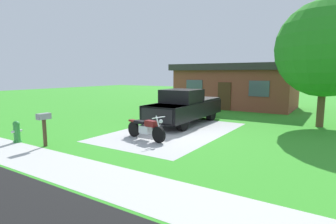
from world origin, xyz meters
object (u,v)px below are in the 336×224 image
object	(u,v)px
pickup_truck	(186,106)
mailbox	(44,121)
motorcycle	(146,128)
shade_tree	(325,49)
fire_hydrant	(17,132)
neighbor_house	(236,85)

from	to	relation	value
pickup_truck	mailbox	size ratio (longest dim) A/B	4.49
motorcycle	shade_tree	size ratio (longest dim) A/B	0.34
motorcycle	fire_hydrant	size ratio (longest dim) A/B	2.52
pickup_truck	shade_tree	distance (m)	7.58
motorcycle	fire_hydrant	bearing A→B (deg)	-142.55
pickup_truck	shade_tree	size ratio (longest dim) A/B	0.89
pickup_truck	fire_hydrant	xyz separation A→B (m)	(-3.65, -7.31, -0.53)
fire_hydrant	motorcycle	bearing A→B (deg)	37.45
neighbor_house	motorcycle	bearing A→B (deg)	-87.14
mailbox	neighbor_house	world-z (taller)	neighbor_house
pickup_truck	neighbor_house	bearing A→B (deg)	91.41
motorcycle	fire_hydrant	distance (m)	5.14
motorcycle	pickup_truck	distance (m)	4.23
motorcycle	fire_hydrant	world-z (taller)	motorcycle
mailbox	shade_tree	world-z (taller)	shade_tree
fire_hydrant	neighbor_house	bearing A→B (deg)	78.06
motorcycle	shade_tree	bearing A→B (deg)	50.22
motorcycle	neighbor_house	xyz separation A→B (m)	(-0.65, 13.09, 1.32)
shade_tree	neighbor_house	xyz separation A→B (m)	(-6.55, 6.01, -2.17)
pickup_truck	shade_tree	world-z (taller)	shade_tree
fire_hydrant	shade_tree	xyz separation A→B (m)	(9.98, 10.21, 3.53)
mailbox	neighbor_house	bearing A→B (deg)	83.16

